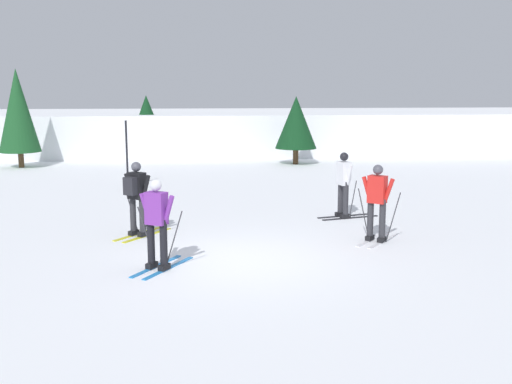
% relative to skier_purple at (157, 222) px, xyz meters
% --- Properties ---
extents(ground_plane, '(120.00, 120.00, 0.00)m').
position_rel_skier_purple_xyz_m(ground_plane, '(1.52, 0.48, -0.92)').
color(ground_plane, white).
extents(far_snow_ridge, '(80.00, 9.61, 2.04)m').
position_rel_skier_purple_xyz_m(far_snow_ridge, '(1.52, 22.14, 0.11)').
color(far_snow_ridge, white).
rests_on(far_snow_ridge, ground).
extents(skier_purple, '(1.14, 1.56, 1.71)m').
position_rel_skier_purple_xyz_m(skier_purple, '(0.00, 0.00, 0.00)').
color(skier_purple, '#237AC6').
rests_on(skier_purple, ground).
extents(skier_red, '(1.30, 1.47, 1.71)m').
position_rel_skier_purple_xyz_m(skier_red, '(4.65, 1.66, 0.00)').
color(skier_red, silver).
rests_on(skier_red, ground).
extents(skier_white, '(1.64, 0.98, 1.71)m').
position_rel_skier_purple_xyz_m(skier_white, '(4.51, 4.18, -0.00)').
color(skier_white, black).
rests_on(skier_white, ground).
extents(skier_black, '(1.25, 1.51, 1.71)m').
position_rel_skier_purple_xyz_m(skier_black, '(-0.63, 2.63, 0.04)').
color(skier_black, gold).
rests_on(skier_black, ground).
extents(trail_marker_pole, '(0.07, 0.07, 2.26)m').
position_rel_skier_purple_xyz_m(trail_marker_pole, '(-1.60, 9.57, 0.21)').
color(trail_marker_pole, black).
rests_on(trail_marker_pole, ground).
extents(conifer_far_left, '(1.77, 1.77, 2.97)m').
position_rel_skier_purple_xyz_m(conifer_far_left, '(-1.66, 18.73, 0.89)').
color(conifer_far_left, '#513823').
rests_on(conifer_far_left, ground).
extents(conifer_far_right, '(1.82, 1.82, 2.97)m').
position_rel_skier_purple_xyz_m(conifer_far_right, '(5.05, 15.34, 0.91)').
color(conifer_far_right, '#513823').
rests_on(conifer_far_right, ground).
extents(conifer_far_centre, '(1.71, 1.71, 4.12)m').
position_rel_skier_purple_xyz_m(conifer_far_centre, '(-6.66, 15.32, 1.47)').
color(conifer_far_centre, '#513823').
rests_on(conifer_far_centre, ground).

